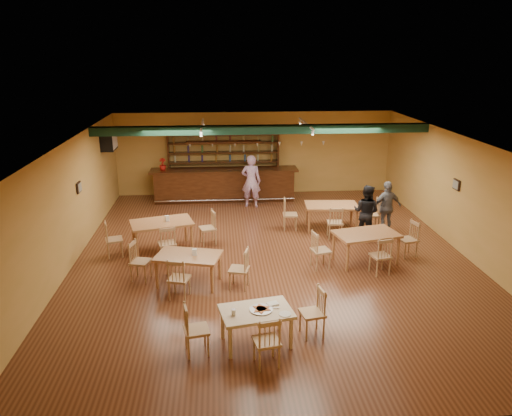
{
  "coord_description": "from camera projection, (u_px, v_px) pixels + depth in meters",
  "views": [
    {
      "loc": [
        -1.32,
        -11.57,
        5.11
      ],
      "look_at": [
        -0.37,
        0.6,
        1.15
      ],
      "focal_mm": 34.28,
      "sensor_mm": 36.0,
      "label": 1
    }
  ],
  "objects": [
    {
      "name": "floor",
      "position": [
        272.0,
        257.0,
        12.65
      ],
      "size": [
        12.0,
        12.0,
        0.0
      ],
      "primitive_type": "plane",
      "color": "#522A17",
      "rests_on": "ground"
    },
    {
      "name": "ceiling_beam",
      "position": [
        263.0,
        129.0,
        14.41
      ],
      "size": [
        10.0,
        0.3,
        0.25
      ],
      "primitive_type": "cube",
      "color": "black",
      "rests_on": "ceiling"
    },
    {
      "name": "track_rail_left",
      "position": [
        202.0,
        125.0,
        14.83
      ],
      "size": [
        0.05,
        2.5,
        0.05
      ],
      "primitive_type": "cube",
      "color": "silver",
      "rests_on": "ceiling"
    },
    {
      "name": "track_rail_right",
      "position": [
        306.0,
        124.0,
        15.06
      ],
      "size": [
        0.05,
        2.5,
        0.05
      ],
      "primitive_type": "cube",
      "color": "silver",
      "rests_on": "ceiling"
    },
    {
      "name": "ac_unit",
      "position": [
        109.0,
        141.0,
        15.55
      ],
      "size": [
        0.34,
        0.7,
        0.48
      ],
      "primitive_type": "cube",
      "color": "silver",
      "rests_on": "wall_left"
    },
    {
      "name": "picture_left",
      "position": [
        79.0,
        187.0,
        12.7
      ],
      "size": [
        0.04,
        0.34,
        0.28
      ],
      "primitive_type": "cube",
      "color": "black",
      "rests_on": "wall_left"
    },
    {
      "name": "picture_right",
      "position": [
        457.0,
        185.0,
        12.96
      ],
      "size": [
        0.04,
        0.34,
        0.28
      ],
      "primitive_type": "cube",
      "color": "black",
      "rests_on": "wall_right"
    },
    {
      "name": "bar_counter",
      "position": [
        225.0,
        185.0,
        17.27
      ],
      "size": [
        5.15,
        0.85,
        1.13
      ],
      "primitive_type": "cube",
      "color": "black",
      "rests_on": "ground"
    },
    {
      "name": "back_bar_hutch",
      "position": [
        224.0,
        165.0,
        17.69
      ],
      "size": [
        3.98,
        0.4,
        2.28
      ],
      "primitive_type": "cube",
      "color": "black",
      "rests_on": "ground"
    },
    {
      "name": "poinsettia",
      "position": [
        163.0,
        164.0,
        16.87
      ],
      "size": [
        0.3,
        0.3,
        0.42
      ],
      "primitive_type": "imported",
      "rotation": [
        0.0,
        0.0,
        0.35
      ],
      "color": "#B51810",
      "rests_on": "bar_counter"
    },
    {
      "name": "dining_table_a",
      "position": [
        162.0,
        236.0,
        13.0
      ],
      "size": [
        1.78,
        1.34,
        0.79
      ],
      "primitive_type": "cube",
      "rotation": [
        0.0,
        0.0,
        0.27
      ],
      "color": "#A4643A",
      "rests_on": "ground"
    },
    {
      "name": "dining_table_b",
      "position": [
        331.0,
        217.0,
        14.51
      ],
      "size": [
        1.59,
        1.02,
        0.77
      ],
      "primitive_type": "cube",
      "rotation": [
        0.0,
        0.0,
        -0.07
      ],
      "color": "#A4643A",
      "rests_on": "ground"
    },
    {
      "name": "dining_table_c",
      "position": [
        189.0,
        269.0,
        11.1
      ],
      "size": [
        1.6,
        1.19,
        0.71
      ],
      "primitive_type": "cube",
      "rotation": [
        0.0,
        0.0,
        -0.26
      ],
      "color": "#A4643A",
      "rests_on": "ground"
    },
    {
      "name": "dining_table_d",
      "position": [
        365.0,
        247.0,
        12.26
      ],
      "size": [
        1.71,
        1.24,
        0.77
      ],
      "primitive_type": "cube",
      "rotation": [
        0.0,
        0.0,
        0.22
      ],
      "color": "#A4643A",
      "rests_on": "ground"
    },
    {
      "name": "near_table",
      "position": [
        256.0,
        327.0,
        8.83
      ],
      "size": [
        1.4,
        1.04,
        0.68
      ],
      "primitive_type": "cube",
      "rotation": [
        0.0,
        0.0,
        0.19
      ],
      "color": "beige",
      "rests_on": "ground"
    },
    {
      "name": "pizza_tray",
      "position": [
        261.0,
        310.0,
        8.73
      ],
      "size": [
        0.44,
        0.44,
        0.01
      ],
      "primitive_type": "cylinder",
      "rotation": [
        0.0,
        0.0,
        0.1
      ],
      "color": "silver",
      "rests_on": "near_table"
    },
    {
      "name": "parmesan_shaker",
      "position": [
        234.0,
        312.0,
        8.55
      ],
      "size": [
        0.09,
        0.09,
        0.11
      ],
      "primitive_type": "cylinder",
      "rotation": [
        0.0,
        0.0,
        0.19
      ],
      "color": "#EAE5C6",
      "rests_on": "near_table"
    },
    {
      "name": "napkin_stack",
      "position": [
        273.0,
        304.0,
        8.92
      ],
      "size": [
        0.24,
        0.21,
        0.03
      ],
      "primitive_type": "cube",
      "rotation": [
        0.0,
        0.0,
        0.34
      ],
      "color": "white",
      "rests_on": "near_table"
    },
    {
      "name": "pizza_server",
      "position": [
        268.0,
        308.0,
        8.78
      ],
      "size": [
        0.33,
        0.13,
        0.0
      ],
      "primitive_type": "cube",
      "rotation": [
        0.0,
        0.0,
        -0.12
      ],
      "color": "silver",
      "rests_on": "pizza_tray"
    },
    {
      "name": "side_plate",
      "position": [
        285.0,
        314.0,
        8.59
      ],
      "size": [
        0.26,
        0.26,
        0.01
      ],
      "primitive_type": "cylinder",
      "rotation": [
        0.0,
        0.0,
        0.19
      ],
      "color": "white",
      "rests_on": "near_table"
    },
    {
      "name": "patron_bar",
      "position": [
        251.0,
        181.0,
        16.45
      ],
      "size": [
        0.72,
        0.53,
        1.79
      ],
      "primitive_type": "imported",
      "rotation": [
        0.0,
        0.0,
        2.97
      ],
      "color": "#994EAA",
      "rests_on": "ground"
    },
    {
      "name": "patron_right_a",
      "position": [
        366.0,
        212.0,
        13.69
      ],
      "size": [
        0.96,
        0.93,
        1.56
      ],
      "primitive_type": "imported",
      "rotation": [
        0.0,
        0.0,
        2.47
      ],
      "color": "black",
      "rests_on": "ground"
    },
    {
      "name": "patron_right_b",
      "position": [
        387.0,
        207.0,
        14.13
      ],
      "size": [
        0.97,
        0.57,
        1.54
      ],
      "primitive_type": "imported",
      "rotation": [
        0.0,
        0.0,
        3.37
      ],
      "color": "slate",
      "rests_on": "ground"
    }
  ]
}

